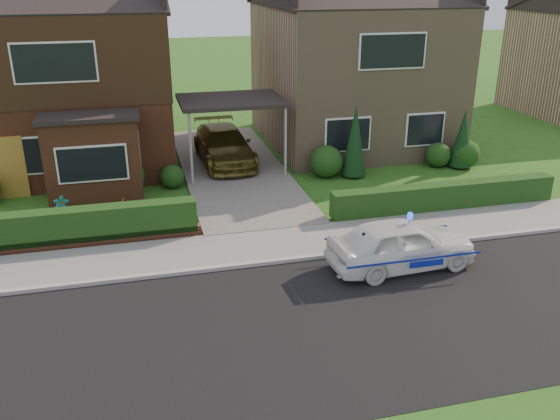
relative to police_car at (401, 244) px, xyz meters
name	(u,v)px	position (x,y,z in m)	size (l,w,h in m)	color
ground	(322,325)	(-2.77, -2.07, -0.65)	(120.00, 120.00, 0.00)	#2A5115
road	(322,325)	(-2.77, -2.07, -0.65)	(60.00, 6.00, 0.02)	black
kerb	(286,260)	(-2.77, 0.98, -0.59)	(60.00, 0.16, 0.12)	#9E9993
sidewalk	(276,244)	(-2.77, 2.03, -0.60)	(60.00, 2.00, 0.10)	slate
driveway	(233,169)	(-2.77, 8.93, -0.59)	(3.80, 12.00, 0.12)	#666059
house_left	(67,64)	(-8.56, 11.83, 3.16)	(7.50, 9.53, 7.25)	brown
house_right	(352,57)	(3.03, 11.92, 3.01)	(7.50, 8.06, 7.25)	#93785A
carport_link	(231,102)	(-2.77, 8.88, 2.01)	(3.80, 3.00, 2.77)	black
dwarf_wall	(60,244)	(-8.57, 3.23, -0.47)	(7.70, 0.25, 0.36)	brown
hedge_left	(62,248)	(-8.57, 3.38, -0.65)	(7.50, 0.55, 0.90)	black
hedge_right	(443,210)	(3.03, 3.28, -0.65)	(7.50, 0.55, 0.80)	black
shrub_left_mid	(125,176)	(-6.77, 7.23, 0.01)	(1.32, 1.32, 1.32)	black
shrub_left_near	(172,176)	(-5.17, 7.53, -0.23)	(0.84, 0.84, 0.84)	black
shrub_right_near	(326,161)	(0.43, 7.33, -0.05)	(1.20, 1.20, 1.20)	black
shrub_right_mid	(438,155)	(5.03, 7.43, -0.17)	(0.96, 0.96, 0.96)	black
shrub_right_far	(466,154)	(6.03, 7.13, -0.11)	(1.08, 1.08, 1.08)	black
conifer_a	(355,143)	(1.43, 7.13, 0.65)	(0.90, 0.90, 2.60)	black
conifer_b	(463,140)	(5.83, 7.13, 0.45)	(0.90, 0.90, 2.20)	black
police_car	(401,244)	(0.00, 0.00, 0.00)	(3.51, 3.90, 1.46)	white
driveway_car	(224,145)	(-2.98, 9.70, 0.15)	(1.90, 4.68, 1.36)	brown
potted_plant_a	(63,211)	(-8.63, 5.09, -0.22)	(0.45, 0.31, 0.86)	gray
potted_plant_b	(121,210)	(-6.94, 4.95, -0.31)	(0.30, 0.38, 0.69)	gray
potted_plant_c	(179,217)	(-5.27, 3.93, -0.30)	(0.39, 0.39, 0.70)	gray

